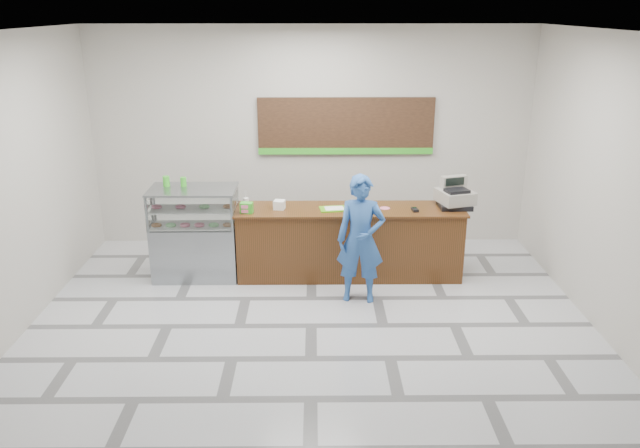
{
  "coord_description": "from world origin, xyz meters",
  "views": [
    {
      "loc": [
        0.04,
        -6.88,
        3.75
      ],
      "look_at": [
        0.12,
        0.9,
        1.02
      ],
      "focal_mm": 35.0,
      "sensor_mm": 36.0,
      "label": 1
    }
  ],
  "objects_px": {
    "customer": "(361,239)",
    "sales_counter": "(349,242)",
    "serving_tray": "(333,209)",
    "display_case": "(195,232)",
    "cash_register": "(455,196)"
  },
  "relations": [
    {
      "from": "serving_tray",
      "to": "display_case",
      "type": "bearing_deg",
      "value": 170.75
    },
    {
      "from": "customer",
      "to": "sales_counter",
      "type": "bearing_deg",
      "value": 103.46
    },
    {
      "from": "display_case",
      "to": "serving_tray",
      "type": "distance_m",
      "value": 2.01
    },
    {
      "from": "serving_tray",
      "to": "customer",
      "type": "distance_m",
      "value": 0.84
    },
    {
      "from": "cash_register",
      "to": "customer",
      "type": "relative_size",
      "value": 0.33
    },
    {
      "from": "customer",
      "to": "serving_tray",
      "type": "bearing_deg",
      "value": 120.97
    },
    {
      "from": "sales_counter",
      "to": "customer",
      "type": "height_order",
      "value": "customer"
    },
    {
      "from": "sales_counter",
      "to": "serving_tray",
      "type": "height_order",
      "value": "serving_tray"
    },
    {
      "from": "sales_counter",
      "to": "display_case",
      "type": "bearing_deg",
      "value": -179.99
    },
    {
      "from": "sales_counter",
      "to": "display_case",
      "type": "relative_size",
      "value": 2.45
    },
    {
      "from": "display_case",
      "to": "serving_tray",
      "type": "relative_size",
      "value": 3.35
    },
    {
      "from": "sales_counter",
      "to": "customer",
      "type": "xyz_separation_m",
      "value": [
        0.1,
        -0.8,
        0.35
      ]
    },
    {
      "from": "display_case",
      "to": "cash_register",
      "type": "distance_m",
      "value": 3.76
    },
    {
      "from": "serving_tray",
      "to": "customer",
      "type": "xyz_separation_m",
      "value": [
        0.34,
        -0.75,
        -0.18
      ]
    },
    {
      "from": "serving_tray",
      "to": "customer",
      "type": "height_order",
      "value": "customer"
    }
  ]
}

